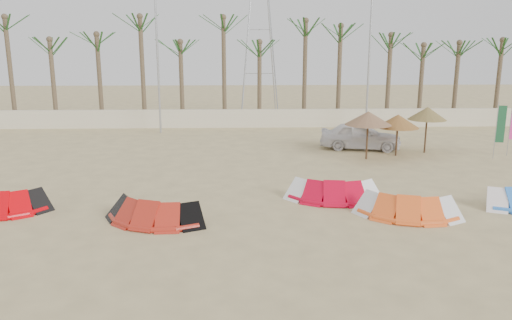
{
  "coord_description": "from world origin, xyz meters",
  "views": [
    {
      "loc": [
        -0.65,
        -13.55,
        5.85
      ],
      "look_at": [
        0.0,
        6.0,
        1.3
      ],
      "focal_mm": 35.0,
      "sensor_mm": 36.0,
      "label": 1
    }
  ],
  "objects_px": {
    "parasol_left": "(368,118)",
    "parasol_right": "(427,113)",
    "car": "(360,136)",
    "kite_orange": "(405,203)",
    "parasol_mid": "(398,121)",
    "kite_red_mid": "(155,208)",
    "kite_red_right": "(332,188)",
    "kite_red_left": "(5,200)"
  },
  "relations": [
    {
      "from": "car",
      "to": "kite_red_left",
      "type": "bearing_deg",
      "value": 136.96
    },
    {
      "from": "parasol_left",
      "to": "kite_red_mid",
      "type": "bearing_deg",
      "value": -136.79
    },
    {
      "from": "parasol_right",
      "to": "car",
      "type": "height_order",
      "value": "parasol_right"
    },
    {
      "from": "kite_red_mid",
      "to": "parasol_right",
      "type": "relative_size",
      "value": 1.51
    },
    {
      "from": "kite_red_mid",
      "to": "parasol_right",
      "type": "height_order",
      "value": "parasol_right"
    },
    {
      "from": "parasol_left",
      "to": "car",
      "type": "xyz_separation_m",
      "value": [
        0.28,
        2.56,
        -1.38
      ]
    },
    {
      "from": "kite_red_mid",
      "to": "parasol_left",
      "type": "xyz_separation_m",
      "value": [
        9.5,
        8.92,
        1.73
      ]
    },
    {
      "from": "parasol_left",
      "to": "parasol_mid",
      "type": "distance_m",
      "value": 1.97
    },
    {
      "from": "kite_red_left",
      "to": "parasol_left",
      "type": "distance_m",
      "value": 17.0
    },
    {
      "from": "kite_red_mid",
      "to": "car",
      "type": "height_order",
      "value": "car"
    },
    {
      "from": "car",
      "to": "kite_orange",
      "type": "bearing_deg",
      "value": -172.75
    },
    {
      "from": "kite_red_right",
      "to": "parasol_mid",
      "type": "xyz_separation_m",
      "value": [
        4.81,
        7.41,
        1.46
      ]
    },
    {
      "from": "kite_red_left",
      "to": "parasol_mid",
      "type": "bearing_deg",
      "value": 27.02
    },
    {
      "from": "kite_orange",
      "to": "car",
      "type": "xyz_separation_m",
      "value": [
        1.09,
        11.2,
        0.35
      ]
    },
    {
      "from": "kite_orange",
      "to": "parasol_mid",
      "type": "distance_m",
      "value": 9.87
    },
    {
      "from": "parasol_right",
      "to": "kite_red_left",
      "type": "bearing_deg",
      "value": -153.49
    },
    {
      "from": "parasol_right",
      "to": "kite_red_mid",
      "type": "bearing_deg",
      "value": -141.57
    },
    {
      "from": "kite_red_right",
      "to": "parasol_left",
      "type": "height_order",
      "value": "parasol_left"
    },
    {
      "from": "parasol_left",
      "to": "parasol_mid",
      "type": "relative_size",
      "value": 1.11
    },
    {
      "from": "parasol_left",
      "to": "car",
      "type": "relative_size",
      "value": 0.56
    },
    {
      "from": "kite_red_mid",
      "to": "parasol_mid",
      "type": "xyz_separation_m",
      "value": [
        11.29,
        9.69,
        1.46
      ]
    },
    {
      "from": "kite_red_right",
      "to": "parasol_mid",
      "type": "distance_m",
      "value": 8.96
    },
    {
      "from": "car",
      "to": "kite_red_mid",
      "type": "bearing_deg",
      "value": 152.42
    },
    {
      "from": "kite_red_right",
      "to": "kite_red_left",
      "type": "bearing_deg",
      "value": -174.49
    },
    {
      "from": "kite_red_mid",
      "to": "parasol_left",
      "type": "bearing_deg",
      "value": 43.21
    },
    {
      "from": "parasol_mid",
      "to": "kite_orange",
      "type": "bearing_deg",
      "value": -105.5
    },
    {
      "from": "kite_red_left",
      "to": "parasol_mid",
      "type": "xyz_separation_m",
      "value": [
        16.8,
        8.57,
        1.46
      ]
    },
    {
      "from": "kite_red_left",
      "to": "kite_red_right",
      "type": "distance_m",
      "value": 12.05
    },
    {
      "from": "parasol_left",
      "to": "parasol_mid",
      "type": "bearing_deg",
      "value": 23.11
    },
    {
      "from": "kite_red_mid",
      "to": "kite_orange",
      "type": "distance_m",
      "value": 8.69
    },
    {
      "from": "parasol_left",
      "to": "parasol_right",
      "type": "xyz_separation_m",
      "value": [
        3.62,
        1.49,
        0.03
      ]
    },
    {
      "from": "kite_red_left",
      "to": "kite_red_mid",
      "type": "distance_m",
      "value": 5.62
    },
    {
      "from": "kite_orange",
      "to": "parasol_mid",
      "type": "relative_size",
      "value": 1.68
    },
    {
      "from": "kite_red_mid",
      "to": "parasol_mid",
      "type": "distance_m",
      "value": 14.95
    },
    {
      "from": "kite_red_left",
      "to": "parasol_right",
      "type": "relative_size",
      "value": 1.34
    },
    {
      "from": "parasol_left",
      "to": "kite_red_right",
      "type": "bearing_deg",
      "value": -114.41
    },
    {
      "from": "kite_red_right",
      "to": "kite_orange",
      "type": "height_order",
      "value": "same"
    },
    {
      "from": "kite_red_left",
      "to": "car",
      "type": "xyz_separation_m",
      "value": [
        15.29,
        10.36,
        0.35
      ]
    },
    {
      "from": "kite_red_mid",
      "to": "kite_red_right",
      "type": "height_order",
      "value": "same"
    },
    {
      "from": "kite_orange",
      "to": "car",
      "type": "bearing_deg",
      "value": 84.43
    },
    {
      "from": "kite_red_left",
      "to": "kite_red_mid",
      "type": "height_order",
      "value": "same"
    },
    {
      "from": "kite_red_left",
      "to": "kite_red_right",
      "type": "relative_size",
      "value": 0.92
    }
  ]
}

